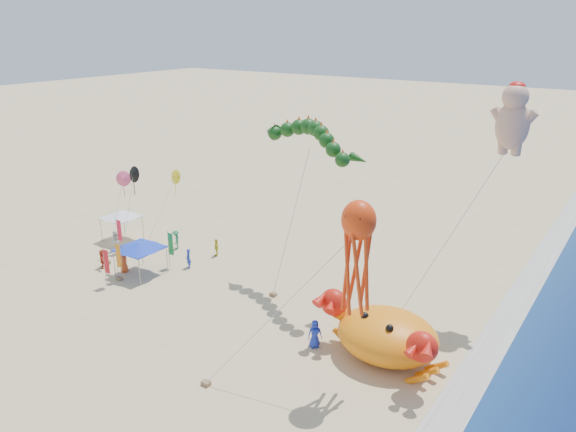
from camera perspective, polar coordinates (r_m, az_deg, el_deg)
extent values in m
plane|color=#D1B784|center=(38.98, 0.81, -10.42)|extent=(320.00, 320.00, 0.00)
plane|color=silver|center=(34.91, 18.16, -15.35)|extent=(320.00, 320.00, 0.00)
ellipsoid|color=orange|center=(34.76, 10.06, -11.88)|extent=(7.33, 6.57, 2.97)
sphere|color=red|center=(34.40, 4.21, -9.44)|extent=(1.76, 1.76, 1.76)
sphere|color=black|center=(33.61, 7.97, -10.32)|extent=(0.46, 0.46, 0.46)
sphere|color=red|center=(32.11, 14.77, -12.33)|extent=(1.76, 1.76, 1.76)
sphere|color=black|center=(32.97, 10.93, -11.13)|extent=(0.46, 0.46, 0.46)
cone|color=#103D10|center=(41.89, -3.05, 8.37)|extent=(1.34, 0.99, 1.10)
cylinder|color=#B2B2B2|center=(40.35, 0.31, -0.73)|extent=(1.53, 2.56, 10.74)
cube|color=olive|center=(41.94, -1.51, -7.97)|extent=(0.50, 0.35, 0.25)
ellipsoid|color=#DBA386|center=(37.94, 21.83, 8.53)|extent=(2.07, 1.70, 3.04)
sphere|color=#DBA386|center=(37.52, 22.10, 11.16)|extent=(1.59, 1.59, 1.59)
ellipsoid|color=red|center=(37.55, 22.24, 12.01)|extent=(1.03, 1.03, 0.72)
cylinder|color=#B2B2B2|center=(38.41, 16.28, -1.76)|extent=(4.99, 4.15, 11.78)
cube|color=olive|center=(39.82, 11.13, -9.93)|extent=(0.50, 0.35, 0.25)
ellipsoid|color=#F03A0C|center=(28.28, 7.20, -0.43)|extent=(1.82, 1.64, 2.09)
cylinder|color=#B2B2B2|center=(30.21, -1.00, -9.64)|extent=(6.83, 4.53, 9.09)
cube|color=olive|center=(33.00, -8.33, -16.46)|extent=(0.50, 0.35, 0.25)
cylinder|color=gray|center=(46.64, -17.23, -4.65)|extent=(0.06, 0.06, 2.20)
cylinder|color=gray|center=(44.57, -14.85, -5.55)|extent=(0.06, 0.06, 2.20)
cylinder|color=gray|center=(48.32, -14.60, -3.56)|extent=(0.06, 0.06, 2.20)
cylinder|color=gray|center=(46.32, -12.19, -4.37)|extent=(0.06, 0.06, 2.20)
cube|color=#1634C2|center=(46.00, -14.84, -3.21)|extent=(3.13, 3.13, 0.08)
cone|color=#1634C2|center=(45.92, -14.86, -2.93)|extent=(3.45, 3.45, 0.45)
cylinder|color=gray|center=(54.34, -18.44, -1.39)|extent=(0.06, 0.06, 2.20)
cylinder|color=gray|center=(52.36, -16.66, -1.97)|extent=(0.06, 0.06, 2.20)
cylinder|color=gray|center=(55.85, -16.34, -0.61)|extent=(0.06, 0.06, 2.20)
cylinder|color=gray|center=(53.94, -14.53, -1.15)|extent=(0.06, 0.06, 2.20)
cube|color=silver|center=(53.73, -16.61, -0.13)|extent=(2.88, 2.88, 0.08)
cone|color=silver|center=(53.66, -16.63, 0.11)|extent=(3.16, 3.16, 0.45)
cylinder|color=gray|center=(45.75, -17.00, -4.42)|extent=(0.05, 0.05, 3.20)
cube|color=orange|center=(45.36, -16.83, -3.92)|extent=(0.50, 0.04, 1.90)
cylinder|color=gray|center=(45.02, -18.12, -4.93)|extent=(0.05, 0.05, 3.20)
cube|color=red|center=(44.62, -17.96, -4.43)|extent=(0.50, 0.04, 1.90)
cylinder|color=gray|center=(51.16, -16.91, -1.89)|extent=(0.05, 0.05, 3.20)
cube|color=red|center=(50.79, -16.76, -1.43)|extent=(0.50, 0.04, 1.90)
cylinder|color=gray|center=(47.08, -12.02, -3.30)|extent=(0.05, 0.05, 3.20)
cube|color=#18903C|center=(46.71, -11.83, -2.81)|extent=(0.50, 0.04, 1.90)
imported|color=#2B8152|center=(50.93, -11.29, -2.38)|extent=(1.18, 1.30, 1.75)
imported|color=silver|center=(35.95, 9.05, -11.84)|extent=(0.75, 0.73, 1.74)
imported|color=silver|center=(51.74, -17.09, -2.46)|extent=(1.07, 0.93, 1.87)
imported|color=gold|center=(48.92, -7.28, -3.18)|extent=(0.82, 0.98, 1.57)
imported|color=red|center=(48.65, -18.32, -4.15)|extent=(1.41, 1.38, 1.61)
imported|color=#1D37AA|center=(46.90, -10.09, -4.28)|extent=(0.72, 0.66, 1.66)
imported|color=#CA4F20|center=(47.34, -16.33, -4.40)|extent=(1.05, 1.10, 1.90)
imported|color=#2036BC|center=(35.57, 2.74, -11.87)|extent=(1.05, 1.05, 1.84)
cone|color=yellow|center=(51.40, -11.44, 3.91)|extent=(1.30, 0.51, 1.32)
cylinder|color=#B2B2B2|center=(51.10, -12.20, 0.24)|extent=(0.55, 3.04, 5.84)
cube|color=olive|center=(50.98, -12.98, -3.39)|extent=(0.50, 0.35, 0.25)
cone|color=#F75276|center=(49.24, -16.42, 3.65)|extent=(1.30, 0.51, 1.32)
cylinder|color=#B2B2B2|center=(49.12, -17.20, -0.56)|extent=(0.55, 3.04, 6.51)
cube|color=olive|center=(49.25, -17.98, -4.69)|extent=(0.50, 0.35, 0.25)
cone|color=black|center=(45.98, -15.47, 4.10)|extent=(1.30, 0.51, 1.32)
cylinder|color=#B2B2B2|center=(46.02, -16.24, -1.06)|extent=(0.55, 3.04, 7.61)
cube|color=olive|center=(46.40, -17.01, -6.08)|extent=(0.50, 0.35, 0.25)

